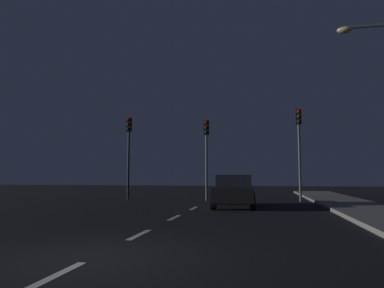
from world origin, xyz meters
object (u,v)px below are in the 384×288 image
traffic_signal_center (206,144)px  street_lamp_right (382,98)px  car_stopped_ahead (235,191)px  traffic_signal_right (299,137)px  traffic_signal_left (129,142)px

traffic_signal_center → street_lamp_right: 10.93m
car_stopped_ahead → street_lamp_right: 7.53m
traffic_signal_right → traffic_signal_center: bearing=-180.0°
traffic_signal_center → car_stopped_ahead: (2.01, -4.28, -2.67)m
traffic_signal_center → street_lamp_right: size_ratio=0.68×
traffic_signal_right → traffic_signal_left: bearing=-180.0°
traffic_signal_left → street_lamp_right: 14.93m
traffic_signal_center → street_lamp_right: (7.68, -7.73, 0.88)m
traffic_signal_center → traffic_signal_right: size_ratio=0.91×
car_stopped_ahead → street_lamp_right: (5.67, -3.45, 3.55)m
car_stopped_ahead → street_lamp_right: size_ratio=0.59×
traffic_signal_right → street_lamp_right: (2.16, -7.73, 0.56)m
street_lamp_right → traffic_signal_center: bearing=134.8°
traffic_signal_left → traffic_signal_right: size_ratio=0.97×
traffic_signal_left → traffic_signal_center: size_ratio=1.06×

